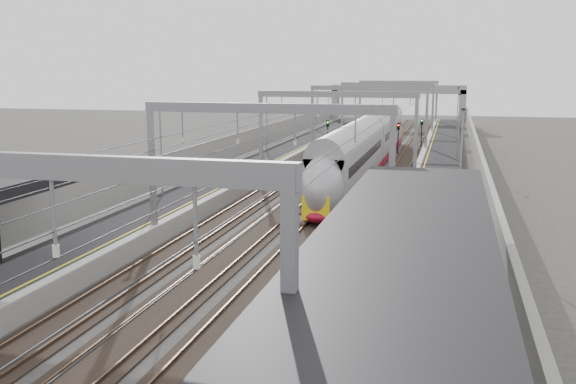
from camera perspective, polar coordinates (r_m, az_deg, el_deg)
The scene contains 12 objects.
platform_left at distance 57.07m, azimuth -3.16°, elevation 1.95°, with size 4.00×120.00×1.00m, color black.
platform_right at distance 54.48m, azimuth 13.11°, elevation 1.27°, with size 4.00×120.00×1.00m, color black.
tracks at distance 55.29m, azimuth 4.78°, elevation 1.17°, with size 11.40×140.00×0.20m.
overhead_line at distance 61.14m, azimuth 5.93°, elevation 7.81°, with size 13.00×140.00×6.60m.
canopy_right at distance 12.49m, azimuth 9.05°, elevation -8.52°, with size 4.40×30.00×4.24m.
overbridge at distance 109.22m, azimuth 9.74°, elevation 8.53°, with size 22.00×2.20×6.90m.
wall_left at distance 57.96m, azimuth -6.19°, elevation 3.14°, with size 0.30×120.00×3.20m, color gray.
wall_right at distance 54.35m, azimuth 16.54°, elevation 2.25°, with size 0.30×120.00×3.20m, color gray.
train at distance 58.77m, azimuth 6.93°, elevation 3.64°, with size 2.59×47.25×4.10m.
signal_green at distance 75.99m, azimuth 3.55°, elevation 5.58°, with size 0.32×0.32×3.48m.
signal_red_near at distance 72.93m, azimuth 9.78°, elevation 5.24°, with size 0.32×0.32×3.48m.
signal_red_far at distance 80.28m, azimuth 11.80°, elevation 5.65°, with size 0.32×0.32×3.48m.
Camera 1 is at (9.04, -8.78, 9.17)m, focal length 40.00 mm.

